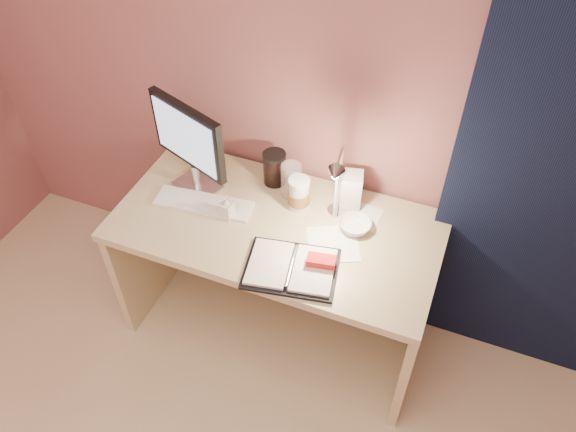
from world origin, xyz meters
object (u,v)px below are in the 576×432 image
at_px(monitor, 190,141).
at_px(desk_lamp, 330,184).
at_px(coffee_cup, 299,195).
at_px(dark_jar, 275,169).
at_px(lotion_bottle, 226,207).
at_px(planner, 294,267).
at_px(product_box, 348,190).
at_px(desk, 283,247).
at_px(bowl, 355,226).
at_px(keyboard, 204,204).
at_px(clear_cup, 291,180).

distance_m(monitor, desk_lamp, 0.63).
height_order(coffee_cup, dark_jar, coffee_cup).
bearing_deg(desk_lamp, coffee_cup, 149.88).
bearing_deg(lotion_bottle, planner, -24.40).
bearing_deg(product_box, desk_lamp, -116.91).
xyz_separation_m(desk, bowl, (0.32, 0.02, 0.25)).
distance_m(coffee_cup, lotion_bottle, 0.32).
xyz_separation_m(keyboard, bowl, (0.66, 0.10, 0.01)).
height_order(product_box, desk_lamp, desk_lamp).
relative_size(keyboard, clear_cup, 2.69).
height_order(desk, bowl, bowl).
bearing_deg(coffee_cup, bowl, -8.76).
height_order(monitor, lotion_bottle, monitor).
relative_size(dark_jar, desk_lamp, 0.38).
bearing_deg(clear_cup, dark_jar, 154.30).
bearing_deg(monitor, clear_cup, 36.80).
xyz_separation_m(coffee_cup, clear_cup, (-0.06, 0.07, 0.01)).
distance_m(clear_cup, desk_lamp, 0.30).
bearing_deg(desk, lotion_bottle, -152.36).
relative_size(monitor, dark_jar, 3.07).
height_order(planner, product_box, product_box).
bearing_deg(monitor, bowl, 21.44).
bearing_deg(clear_cup, coffee_cup, -47.61).
distance_m(planner, clear_cup, 0.45).
relative_size(clear_cup, lotion_bottle, 1.38).
relative_size(keyboard, product_box, 2.52).
bearing_deg(planner, bowl, 51.65).
xyz_separation_m(desk, lotion_bottle, (-0.21, -0.11, 0.28)).
distance_m(planner, product_box, 0.45).
distance_m(keyboard, lotion_bottle, 0.14).
distance_m(desk, coffee_cup, 0.31).
height_order(monitor, keyboard, monitor).
bearing_deg(monitor, desk, 19.51).
distance_m(clear_cup, dark_jar, 0.11).
bearing_deg(desk_lamp, product_box, 68.65).
distance_m(keyboard, product_box, 0.64).
bearing_deg(lotion_bottle, desk, 27.64).
xyz_separation_m(coffee_cup, dark_jar, (-0.16, 0.12, -0.00)).
height_order(desk, dark_jar, dark_jar).
relative_size(planner, bowl, 2.96).
distance_m(clear_cup, lotion_bottle, 0.32).
relative_size(monitor, bowl, 3.24).
bearing_deg(bowl, keyboard, -171.01).
distance_m(bowl, lotion_bottle, 0.55).
bearing_deg(keyboard, desk_lamp, 2.00).
xyz_separation_m(monitor, product_box, (0.67, 0.14, -0.18)).
distance_m(dark_jar, product_box, 0.36).
relative_size(coffee_cup, clear_cup, 0.97).
bearing_deg(lotion_bottle, coffee_cup, 32.97).
bearing_deg(lotion_bottle, monitor, 150.03).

